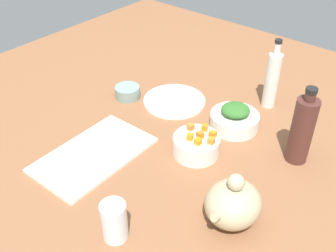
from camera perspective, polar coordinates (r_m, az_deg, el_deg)
name	(u,v)px	position (r cm, az deg, el deg)	size (l,w,h in cm)	color
tabletop	(168,143)	(125.49, 0.00, -2.40)	(190.00, 190.00, 3.00)	brown
cutting_board	(94,155)	(119.93, -10.56, -4.04)	(34.70, 20.57, 1.00)	silver
plate_tofu	(174,101)	(141.51, 0.92, 3.58)	(21.90, 21.90, 1.20)	white
bowl_greens	(234,121)	(129.85, 9.45, 0.73)	(15.59, 15.59, 5.01)	white
bowl_carrots	(197,145)	(117.94, 4.18, -2.68)	(13.75, 13.75, 5.84)	white
bowl_small_side	(128,92)	(144.58, -5.81, 4.85)	(8.94, 8.94, 4.18)	gray
teapot	(233,203)	(98.13, 9.29, -10.83)	(16.17, 13.43, 14.48)	tan
bottle_0	(272,79)	(139.44, 14.65, 6.49)	(4.67, 4.67, 24.69)	silver
bottle_1	(302,130)	(116.88, 18.61, -0.50)	(6.33, 6.33, 23.87)	#4C2922
drinking_glass_0	(114,221)	(94.66, -7.69, -13.33)	(6.08, 6.08, 10.30)	white
carrot_cube_0	(213,134)	(116.11, 6.42, -1.16)	(1.80, 1.80, 1.80)	orange
carrot_cube_1	(205,128)	(118.46, 5.27, -0.22)	(1.80, 1.80, 1.80)	orange
carrot_cube_2	(200,135)	(115.44, 4.62, -1.28)	(1.80, 1.80, 1.80)	orange
carrot_cube_3	(190,137)	(114.55, 3.15, -1.55)	(1.80, 1.80, 1.80)	orange
carrot_cube_4	(191,127)	(118.38, 3.24, -0.14)	(1.80, 1.80, 1.80)	orange
carrot_cube_5	(198,141)	(113.03, 4.31, -2.20)	(1.80, 1.80, 1.80)	orange
carrot_cube_6	(211,141)	(113.58, 6.19, -2.11)	(1.80, 1.80, 1.80)	orange
chopped_greens_mound	(236,110)	(127.49, 9.63, 2.28)	(9.13, 8.80, 3.45)	#306828
tofu_cube_0	(165,98)	(140.17, -0.47, 4.06)	(2.20, 2.20, 2.20)	white
tofu_cube_1	(174,90)	(144.75, 0.88, 5.18)	(2.20, 2.20, 2.20)	white
tofu_cube_2	(188,99)	(139.85, 2.81, 3.93)	(2.20, 2.20, 2.20)	silver
tofu_cube_3	(183,93)	(143.19, 2.11, 4.79)	(2.20, 2.20, 2.20)	white
tofu_cube_4	(174,104)	(136.98, 0.82, 3.22)	(2.20, 2.20, 2.20)	white
dumpling_0	(86,153)	(118.25, -11.63, -3.83)	(5.93, 5.38, 2.27)	beige
dumpling_1	(108,125)	(127.88, -8.59, 0.20)	(5.28, 4.83, 2.99)	beige
dumpling_2	(120,142)	(120.59, -6.86, -2.24)	(4.62, 4.20, 2.66)	beige
dumpling_3	(59,167)	(114.86, -15.27, -5.66)	(5.27, 5.07, 2.95)	beige
dumpling_4	(91,140)	(122.15, -10.98, -2.03)	(5.97, 5.79, 3.02)	beige
dumpling_5	(76,176)	(111.31, -12.97, -6.98)	(5.13, 4.99, 2.45)	beige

